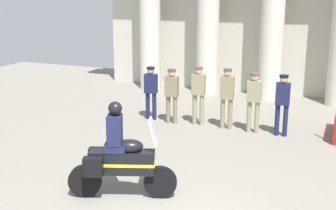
% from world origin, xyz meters
% --- Properties ---
extents(colonnade_backdrop, '(13.67, 1.66, 6.33)m').
position_xyz_m(colonnade_backdrop, '(0.02, 10.99, 3.45)').
color(colonnade_backdrop, beige).
rests_on(colonnade_backdrop, ground_plane).
extents(officer_in_row_0, '(0.40, 0.26, 1.62)m').
position_xyz_m(officer_in_row_0, '(-2.85, 6.46, 0.96)').
color(officer_in_row_0, '#191E42').
rests_on(officer_in_row_0, ground_plane).
extents(officer_in_row_1, '(0.40, 0.26, 1.63)m').
position_xyz_m(officer_in_row_1, '(-2.10, 6.30, 0.96)').
color(officer_in_row_1, '#7A7056').
rests_on(officer_in_row_1, ground_plane).
extents(officer_in_row_2, '(0.40, 0.26, 1.72)m').
position_xyz_m(officer_in_row_2, '(-1.32, 6.45, 1.02)').
color(officer_in_row_2, gray).
rests_on(officer_in_row_2, ground_plane).
extents(officer_in_row_3, '(0.40, 0.26, 1.74)m').
position_xyz_m(officer_in_row_3, '(-0.45, 6.37, 1.03)').
color(officer_in_row_3, '#847A5B').
rests_on(officer_in_row_3, ground_plane).
extents(officer_in_row_4, '(0.40, 0.26, 1.68)m').
position_xyz_m(officer_in_row_4, '(0.33, 6.31, 1.00)').
color(officer_in_row_4, gray).
rests_on(officer_in_row_4, ground_plane).
extents(officer_in_row_5, '(0.40, 0.26, 1.68)m').
position_xyz_m(officer_in_row_5, '(1.10, 6.32, 0.99)').
color(officer_in_row_5, '#191E42').
rests_on(officer_in_row_5, ground_plane).
extents(motorcycle_with_rider, '(2.00, 0.99, 1.90)m').
position_xyz_m(motorcycle_with_rider, '(-1.18, 1.30, 0.79)').
color(motorcycle_with_rider, black).
rests_on(motorcycle_with_rider, ground_plane).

